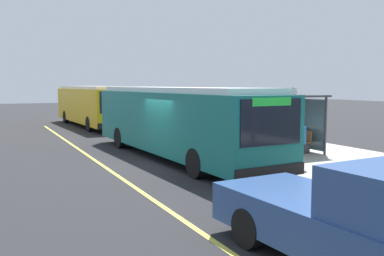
# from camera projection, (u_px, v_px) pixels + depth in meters

# --- Properties ---
(ground_plane) EXTENTS (120.00, 120.00, 0.00)m
(ground_plane) POSITION_uv_depth(u_px,v_px,m) (164.00, 164.00, 16.45)
(ground_plane) COLOR #232326
(sidewalk_curb) EXTENTS (44.00, 6.40, 0.15)m
(sidewalk_curb) POSITION_uv_depth(u_px,v_px,m) (288.00, 152.00, 19.05)
(sidewalk_curb) COLOR #A8A399
(sidewalk_curb) RESTS_ON ground_plane
(lane_stripe_center) EXTENTS (36.00, 0.14, 0.01)m
(lane_stripe_center) POSITION_uv_depth(u_px,v_px,m) (108.00, 169.00, 15.49)
(lane_stripe_center) COLOR #E0D64C
(lane_stripe_center) RESTS_ON ground_plane
(transit_bus_main) EXTENTS (12.66, 3.12, 2.95)m
(transit_bus_main) POSITION_uv_depth(u_px,v_px,m) (176.00, 119.00, 17.76)
(transit_bus_main) COLOR #146B66
(transit_bus_main) RESTS_ON ground_plane
(transit_bus_second) EXTENTS (11.74, 3.09, 2.95)m
(transit_bus_second) POSITION_uv_depth(u_px,v_px,m) (92.00, 104.00, 31.40)
(transit_bus_second) COLOR gold
(transit_bus_second) RESTS_ON ground_plane
(pickup_truck) EXTENTS (5.52, 2.36, 1.85)m
(pickup_truck) POSITION_uv_depth(u_px,v_px,m) (365.00, 224.00, 6.78)
(pickup_truck) COLOR #2D4C84
(pickup_truck) RESTS_ON ground_plane
(bus_shelter) EXTENTS (2.90, 1.60, 2.48)m
(bus_shelter) POSITION_uv_depth(u_px,v_px,m) (293.00, 111.00, 18.76)
(bus_shelter) COLOR #333338
(bus_shelter) RESTS_ON sidewalk_curb
(waiting_bench) EXTENTS (1.60, 0.48, 0.95)m
(waiting_bench) POSITION_uv_depth(u_px,v_px,m) (296.00, 140.00, 18.66)
(waiting_bench) COLOR brown
(waiting_bench) RESTS_ON sidewalk_curb
(route_sign_post) EXTENTS (0.44, 0.08, 2.80)m
(route_sign_post) POSITION_uv_depth(u_px,v_px,m) (293.00, 116.00, 14.98)
(route_sign_post) COLOR #333338
(route_sign_post) RESTS_ON sidewalk_curb
(pedestrian_commuter) EXTENTS (0.24, 0.40, 1.69)m
(pedestrian_commuter) POSITION_uv_depth(u_px,v_px,m) (299.00, 141.00, 14.76)
(pedestrian_commuter) COLOR #282D47
(pedestrian_commuter) RESTS_ON sidewalk_curb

